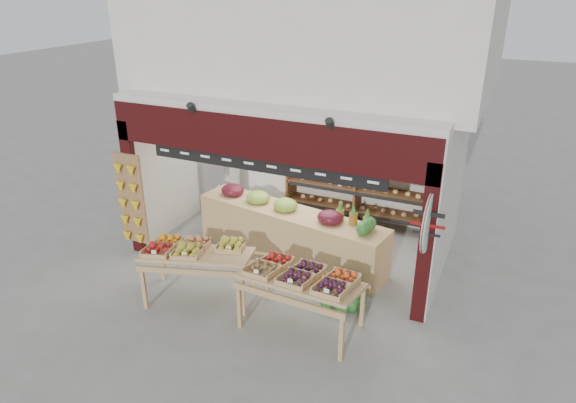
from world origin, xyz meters
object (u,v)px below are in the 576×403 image
at_px(back_shelving, 358,174).
at_px(refrigerator, 220,168).
at_px(cardboard_stack, 234,209).
at_px(mid_counter, 289,232).
at_px(display_table_right, 302,277).
at_px(display_table_left, 192,251).
at_px(watermelon_pile, 344,295).

distance_m(back_shelving, refrigerator, 3.24).
bearing_deg(cardboard_stack, mid_counter, -29.19).
bearing_deg(display_table_right, back_shelving, 94.81).
relative_size(cardboard_stack, mid_counter, 0.27).
relative_size(refrigerator, display_table_right, 1.05).
height_order(display_table_left, watermelon_pile, display_table_left).
relative_size(back_shelving, display_table_right, 1.74).
distance_m(display_table_left, display_table_right, 1.99).
relative_size(mid_counter, watermelon_pile, 5.45).
bearing_deg(refrigerator, back_shelving, -4.49).
distance_m(cardboard_stack, display_table_left, 3.07).
bearing_deg(display_table_left, refrigerator, 114.18).
bearing_deg(display_table_left, cardboard_stack, 106.74).
bearing_deg(display_table_right, mid_counter, 118.87).
xyz_separation_m(mid_counter, display_table_right, (1.07, -1.93, 0.36)).
distance_m(back_shelving, watermelon_pile, 3.30).
height_order(refrigerator, mid_counter, refrigerator).
height_order(refrigerator, display_table_left, refrigerator).
distance_m(refrigerator, watermelon_pile, 4.83).
distance_m(refrigerator, display_table_left, 3.76).
xyz_separation_m(back_shelving, display_table_left, (-1.67, -3.83, -0.30)).
bearing_deg(display_table_left, watermelon_pile, 17.69).
height_order(mid_counter, display_table_left, mid_counter).
distance_m(back_shelving, display_table_left, 4.18).
xyz_separation_m(back_shelving, mid_counter, (-0.74, -1.95, -0.64)).
bearing_deg(refrigerator, cardboard_stack, -50.64).
height_order(cardboard_stack, watermelon_pile, cardboard_stack).
bearing_deg(mid_counter, display_table_left, -116.22).
bearing_deg(display_table_right, display_table_left, 178.45).
bearing_deg(display_table_left, display_table_right, -1.55).
relative_size(cardboard_stack, watermelon_pile, 1.45).
relative_size(display_table_left, watermelon_pile, 2.72).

